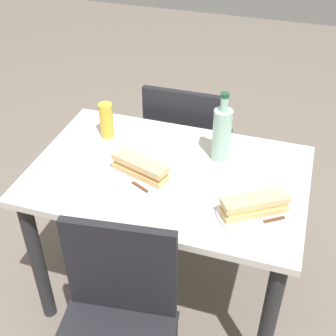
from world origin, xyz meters
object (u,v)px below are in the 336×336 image
(plate_near, at_px, (141,176))
(baguette_sandwich_far, at_px, (254,205))
(chair_near, at_px, (186,145))
(beer_glass, at_px, (106,120))
(water_bottle, at_px, (222,133))
(chair_far, at_px, (116,324))
(knife_far, at_px, (264,222))
(plate_far, at_px, (253,214))
(baguette_sandwich_near, at_px, (140,167))
(knife_near, at_px, (133,183))
(dining_table, at_px, (168,196))

(plate_near, bearing_deg, baguette_sandwich_far, 169.57)
(chair_near, bearing_deg, beer_glass, 55.83)
(water_bottle, bearing_deg, chair_far, 75.34)
(baguette_sandwich_far, bearing_deg, chair_near, -57.85)
(chair_far, bearing_deg, knife_far, -138.81)
(baguette_sandwich_far, bearing_deg, plate_far, 0.00)
(plate_near, distance_m, plate_far, 0.46)
(chair_near, height_order, plate_far, chair_near)
(baguette_sandwich_near, bearing_deg, chair_far, 99.41)
(plate_near, xyz_separation_m, plate_far, (-0.45, 0.08, 0.00))
(baguette_sandwich_far, distance_m, water_bottle, 0.36)
(chair_far, relative_size, water_bottle, 2.82)
(chair_far, relative_size, plate_near, 3.24)
(plate_far, bearing_deg, knife_far, 134.06)
(baguette_sandwich_far, bearing_deg, beer_glass, -24.70)
(baguette_sandwich_near, distance_m, beer_glass, 0.34)
(chair_near, bearing_deg, knife_far, 122.94)
(chair_near, height_order, baguette_sandwich_far, chair_near)
(chair_near, bearing_deg, baguette_sandwich_far, 122.15)
(knife_near, distance_m, knife_far, 0.51)
(baguette_sandwich_far, bearing_deg, dining_table, -22.18)
(dining_table, height_order, beer_glass, beer_glass)
(chair_far, height_order, plate_far, chair_far)
(plate_near, height_order, knife_near, knife_near)
(knife_far, relative_size, beer_glass, 0.99)
(plate_near, relative_size, knife_far, 1.68)
(plate_far, distance_m, knife_far, 0.06)
(chair_far, distance_m, baguette_sandwich_far, 0.62)
(dining_table, height_order, chair_near, chair_near)
(baguette_sandwich_near, distance_m, water_bottle, 0.35)
(dining_table, distance_m, chair_far, 0.56)
(dining_table, height_order, water_bottle, water_bottle)
(dining_table, xyz_separation_m, chair_near, (0.08, -0.55, -0.12))
(beer_glass, bearing_deg, baguette_sandwich_far, 155.30)
(dining_table, xyz_separation_m, chair_far, (0.01, 0.55, -0.12))
(dining_table, height_order, plate_far, plate_far)
(baguette_sandwich_near, height_order, water_bottle, water_bottle)
(baguette_sandwich_near, relative_size, baguette_sandwich_far, 1.03)
(plate_near, height_order, water_bottle, water_bottle)
(chair_near, relative_size, plate_far, 3.24)
(baguette_sandwich_far, height_order, knife_far, baguette_sandwich_far)
(plate_near, xyz_separation_m, knife_near, (0.01, 0.06, 0.01))
(chair_far, distance_m, water_bottle, 0.82)
(baguette_sandwich_near, height_order, knife_far, baguette_sandwich_near)
(plate_near, bearing_deg, chair_near, -91.29)
(knife_far, bearing_deg, plate_far, -45.94)
(plate_far, height_order, baguette_sandwich_far, baguette_sandwich_far)
(knife_near, distance_m, beer_glass, 0.38)
(plate_near, bearing_deg, chair_far, 99.41)
(chair_near, relative_size, plate_near, 3.24)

